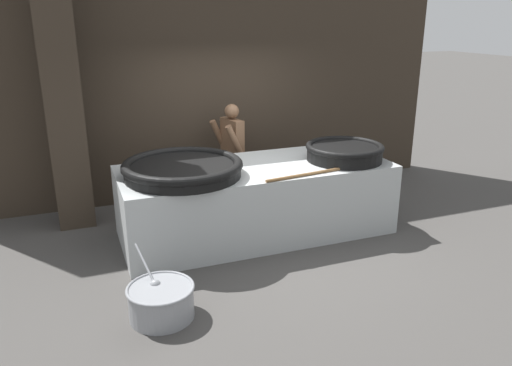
# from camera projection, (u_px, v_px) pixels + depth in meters

# --- Properties ---
(ground_plane) EXTENTS (60.00, 60.00, 0.00)m
(ground_plane) POSITION_uv_depth(u_px,v_px,m) (256.00, 232.00, 7.06)
(ground_plane) COLOR #474442
(back_wall) EXTENTS (8.11, 0.24, 4.44)m
(back_wall) POSITION_uv_depth(u_px,v_px,m) (213.00, 61.00, 8.08)
(back_wall) COLOR #382D23
(back_wall) RESTS_ON ground_plane
(support_pillar) EXTENTS (0.49, 0.49, 4.44)m
(support_pillar) POSITION_uv_depth(u_px,v_px,m) (59.00, 70.00, 6.68)
(support_pillar) COLOR #382D23
(support_pillar) RESTS_ON ground_plane
(hearth_platform) EXTENTS (3.68, 1.48, 0.98)m
(hearth_platform) POSITION_uv_depth(u_px,v_px,m) (256.00, 200.00, 6.91)
(hearth_platform) COLOR #B2B7B7
(hearth_platform) RESTS_ON ground_plane
(giant_wok_near) EXTENTS (1.52, 1.52, 0.21)m
(giant_wok_near) POSITION_uv_depth(u_px,v_px,m) (183.00, 168.00, 6.27)
(giant_wok_near) COLOR black
(giant_wok_near) RESTS_ON hearth_platform
(giant_wok_far) EXTENTS (1.09, 1.09, 0.24)m
(giant_wok_far) POSITION_uv_depth(u_px,v_px,m) (344.00, 151.00, 6.98)
(giant_wok_far) COLOR black
(giant_wok_far) RESTS_ON hearth_platform
(stirring_paddle) EXTENTS (1.31, 0.23, 0.04)m
(stirring_paddle) POSITION_uv_depth(u_px,v_px,m) (315.00, 173.00, 6.38)
(stirring_paddle) COLOR brown
(stirring_paddle) RESTS_ON hearth_platform
(cook) EXTENTS (0.45, 0.64, 1.62)m
(cook) POSITION_uv_depth(u_px,v_px,m) (232.00, 151.00, 7.92)
(cook) COLOR brown
(cook) RESTS_ON ground_plane
(prep_bowl_vegetables) EXTENTS (0.69, 0.87, 0.62)m
(prep_bowl_vegetables) POSITION_uv_depth(u_px,v_px,m) (161.00, 300.00, 5.01)
(prep_bowl_vegetables) COLOR gray
(prep_bowl_vegetables) RESTS_ON ground_plane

